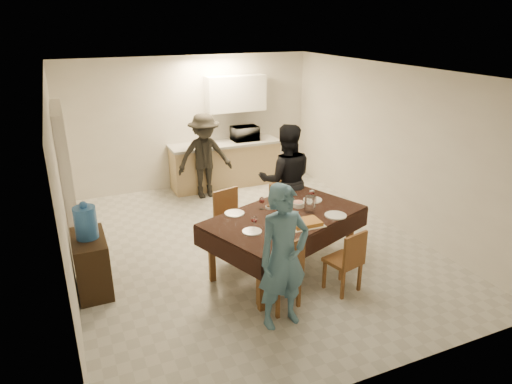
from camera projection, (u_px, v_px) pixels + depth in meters
floor at (249, 245)px, 6.99m from camera, size 5.00×6.00×0.02m
ceiling at (248, 71)px, 6.05m from camera, size 5.00×6.00×0.02m
wall_back at (191, 123)px, 9.09m from camera, size 5.00×0.02×2.60m
wall_front at (382, 260)px, 3.95m from camera, size 5.00×0.02×2.60m
wall_left at (61, 189)px, 5.59m from camera, size 0.02×6.00×2.60m
wall_right at (390, 146)px, 7.45m from camera, size 0.02×6.00×2.60m
stub_partition at (67, 178)px, 6.73m from camera, size 0.15×1.40×2.10m
kitchen_base_cabinet at (226, 165)px, 9.35m from camera, size 2.20×0.60×0.86m
kitchen_worktop at (225, 144)px, 9.19m from camera, size 2.24×0.64×0.05m
upper_cabinet at (236, 93)px, 9.07m from camera, size 1.20×0.34×0.70m
dining_table at (285, 217)px, 6.07m from camera, size 2.39×1.89×0.82m
chair_near_left at (282, 268)px, 5.25m from camera, size 0.53×0.54×0.50m
chair_near_right at (347, 256)px, 5.62m from camera, size 0.47×0.47×0.46m
chair_far_left at (235, 219)px, 6.54m from camera, size 0.51×0.52×0.50m
chair_far_right at (291, 208)px, 6.87m from camera, size 0.56×0.58×0.51m
console at (92, 264)px, 5.74m from camera, size 0.40×0.80×0.74m
water_jug at (86, 223)px, 5.53m from camera, size 0.27×0.27×0.40m
wine_bottle at (280, 202)px, 6.01m from camera, size 0.09×0.09×0.35m
water_pitcher at (310, 204)px, 6.10m from camera, size 0.15×0.15×0.22m
savoury_tart at (305, 223)px, 5.75m from camera, size 0.44×0.34×0.05m
salad_bowl at (298, 204)px, 6.31m from camera, size 0.17×0.17×0.07m
mushroom_dish at (272, 207)px, 6.27m from camera, size 0.18×0.18×0.03m
wine_glass_a at (254, 223)px, 5.60m from camera, size 0.08×0.08×0.19m
wine_glass_b at (312, 196)px, 6.44m from camera, size 0.09×0.09×0.19m
wine_glass_c at (262, 203)px, 6.20m from camera, size 0.08×0.08×0.18m
plate_near_left at (252, 231)px, 5.57m from camera, size 0.24×0.24×0.01m
plate_near_right at (336, 215)px, 6.02m from camera, size 0.29×0.29×0.02m
plate_far_left at (234, 213)px, 6.08m from camera, size 0.27×0.27×0.02m
plate_far_right at (313, 200)px, 6.53m from camera, size 0.27×0.27×0.02m
microwave at (245, 133)px, 9.29m from camera, size 0.53×0.36×0.29m
person_near at (283, 257)px, 4.94m from camera, size 0.63×0.44×1.67m
person_far at (286, 180)px, 7.13m from camera, size 1.04×0.92×1.78m
person_kitchen at (205, 156)px, 8.61m from camera, size 1.05×0.60×1.63m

